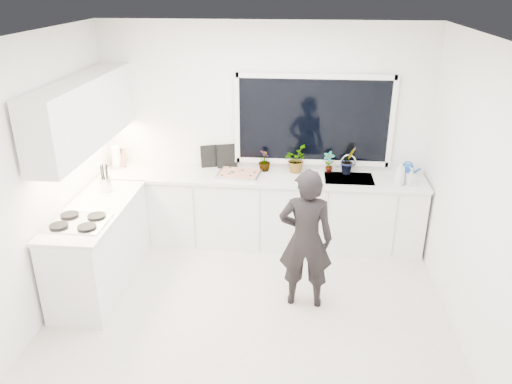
# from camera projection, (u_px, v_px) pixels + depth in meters

# --- Properties ---
(floor) EXTENTS (4.00, 3.50, 0.02)m
(floor) POSITION_uv_depth(u_px,v_px,m) (250.00, 311.00, 5.12)
(floor) COLOR beige
(floor) RESTS_ON ground
(wall_back) EXTENTS (4.00, 0.02, 2.70)m
(wall_back) POSITION_uv_depth(u_px,v_px,m) (264.00, 134.00, 6.19)
(wall_back) COLOR white
(wall_back) RESTS_ON ground
(wall_left) EXTENTS (0.02, 3.50, 2.70)m
(wall_left) POSITION_uv_depth(u_px,v_px,m) (40.00, 181.00, 4.75)
(wall_left) COLOR white
(wall_left) RESTS_ON ground
(wall_right) EXTENTS (0.02, 3.50, 2.70)m
(wall_right) POSITION_uv_depth(u_px,v_px,m) (475.00, 197.00, 4.41)
(wall_right) COLOR white
(wall_right) RESTS_ON ground
(ceiling) EXTENTS (4.00, 3.50, 0.02)m
(ceiling) POSITION_uv_depth(u_px,v_px,m) (248.00, 35.00, 4.04)
(ceiling) COLOR white
(ceiling) RESTS_ON wall_back
(window) EXTENTS (1.80, 0.02, 1.00)m
(window) POSITION_uv_depth(u_px,v_px,m) (313.00, 120.00, 6.02)
(window) COLOR black
(window) RESTS_ON wall_back
(base_cabinets_back) EXTENTS (3.92, 0.58, 0.88)m
(base_cabinets_back) POSITION_uv_depth(u_px,v_px,m) (262.00, 211.00, 6.27)
(base_cabinets_back) COLOR white
(base_cabinets_back) RESTS_ON floor
(base_cabinets_left) EXTENTS (0.58, 1.60, 0.88)m
(base_cabinets_left) POSITION_uv_depth(u_px,v_px,m) (100.00, 248.00, 5.40)
(base_cabinets_left) COLOR white
(base_cabinets_left) RESTS_ON floor
(countertop_back) EXTENTS (3.94, 0.62, 0.04)m
(countertop_back) POSITION_uv_depth(u_px,v_px,m) (262.00, 177.00, 6.07)
(countertop_back) COLOR silver
(countertop_back) RESTS_ON base_cabinets_back
(countertop_left) EXTENTS (0.62, 1.60, 0.04)m
(countertop_left) POSITION_uv_depth(u_px,v_px,m) (94.00, 210.00, 5.22)
(countertop_left) COLOR silver
(countertop_left) RESTS_ON base_cabinets_left
(upper_cabinets) EXTENTS (0.34, 2.10, 0.70)m
(upper_cabinets) POSITION_uv_depth(u_px,v_px,m) (85.00, 112.00, 5.17)
(upper_cabinets) COLOR white
(upper_cabinets) RESTS_ON wall_left
(sink) EXTENTS (0.58, 0.42, 0.14)m
(sink) POSITION_uv_depth(u_px,v_px,m) (349.00, 182.00, 6.00)
(sink) COLOR silver
(sink) RESTS_ON countertop_back
(faucet) EXTENTS (0.03, 0.03, 0.22)m
(faucet) POSITION_uv_depth(u_px,v_px,m) (348.00, 164.00, 6.12)
(faucet) COLOR silver
(faucet) RESTS_ON countertop_back
(stovetop) EXTENTS (0.56, 0.48, 0.03)m
(stovetop) POSITION_uv_depth(u_px,v_px,m) (78.00, 222.00, 4.89)
(stovetop) COLOR black
(stovetop) RESTS_ON countertop_left
(person) EXTENTS (0.55, 0.37, 1.49)m
(person) POSITION_uv_depth(u_px,v_px,m) (306.00, 239.00, 4.95)
(person) COLOR black
(person) RESTS_ON floor
(pizza_tray) EXTENTS (0.55, 0.44, 0.03)m
(pizza_tray) POSITION_uv_depth(u_px,v_px,m) (239.00, 174.00, 6.06)
(pizza_tray) COLOR silver
(pizza_tray) RESTS_ON countertop_back
(pizza) EXTENTS (0.50, 0.39, 0.01)m
(pizza) POSITION_uv_depth(u_px,v_px,m) (239.00, 173.00, 6.06)
(pizza) COLOR red
(pizza) RESTS_ON pizza_tray
(watering_can) EXTENTS (0.14, 0.14, 0.13)m
(watering_can) POSITION_uv_depth(u_px,v_px,m) (407.00, 170.00, 6.04)
(watering_can) COLOR #1249A8
(watering_can) RESTS_ON countertop_back
(paper_towel_roll) EXTENTS (0.15, 0.15, 0.26)m
(paper_towel_roll) POSITION_uv_depth(u_px,v_px,m) (116.00, 158.00, 6.27)
(paper_towel_roll) COLOR white
(paper_towel_roll) RESTS_ON countertop_back
(knife_block) EXTENTS (0.15, 0.14, 0.22)m
(knife_block) POSITION_uv_depth(u_px,v_px,m) (120.00, 158.00, 6.32)
(knife_block) COLOR olive
(knife_block) RESTS_ON countertop_back
(utensil_crock) EXTENTS (0.14, 0.14, 0.16)m
(utensil_crock) POSITION_uv_depth(u_px,v_px,m) (106.00, 184.00, 5.60)
(utensil_crock) COLOR silver
(utensil_crock) RESTS_ON countertop_left
(picture_frame_large) EXTENTS (0.21, 0.09, 0.28)m
(picture_frame_large) POSITION_uv_depth(u_px,v_px,m) (209.00, 156.00, 6.30)
(picture_frame_large) COLOR black
(picture_frame_large) RESTS_ON countertop_back
(picture_frame_small) EXTENTS (0.24, 0.09, 0.30)m
(picture_frame_small) POSITION_uv_depth(u_px,v_px,m) (227.00, 156.00, 6.27)
(picture_frame_small) COLOR black
(picture_frame_small) RESTS_ON countertop_back
(herb_plants) EXTENTS (1.23, 0.30, 0.34)m
(herb_plants) POSITION_uv_depth(u_px,v_px,m) (305.00, 160.00, 6.11)
(herb_plants) COLOR #26662D
(herb_plants) RESTS_ON countertop_back
(soap_bottles) EXTENTS (0.27, 0.16, 0.30)m
(soap_bottles) POSITION_uv_depth(u_px,v_px,m) (404.00, 174.00, 5.74)
(soap_bottles) COLOR #D8BF66
(soap_bottles) RESTS_ON countertop_back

